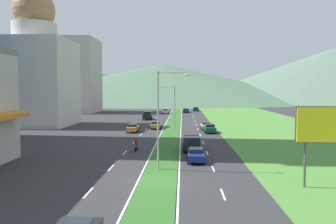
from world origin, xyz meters
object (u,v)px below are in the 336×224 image
(car_1, at_px, (166,111))
(car_8, at_px, (186,111))
(car_0, at_px, (156,125))
(car_3, at_px, (206,126))
(street_lamp_near, at_px, (162,113))
(billboard_roadside, at_px, (328,128))
(street_lamp_mid, at_px, (173,105))
(car_5, at_px, (196,154))
(pickup_truck_0, at_px, (148,116))
(pickup_truck_1, at_px, (192,143))
(car_2, at_px, (196,109))
(car_6, at_px, (210,128))
(motorcycle_rider, at_px, (136,145))
(car_4, at_px, (133,128))

(car_1, bearing_deg, car_8, -55.26)
(car_0, distance_m, car_3, 9.89)
(street_lamp_near, distance_m, billboard_roadside, 14.61)
(street_lamp_mid, height_order, car_5, street_lamp_mid)
(car_8, height_order, pickup_truck_0, pickup_truck_0)
(car_0, bearing_deg, car_5, -167.62)
(car_0, height_order, car_1, car_1)
(street_lamp_near, height_order, pickup_truck_0, street_lamp_near)
(car_8, bearing_deg, pickup_truck_0, -21.65)
(pickup_truck_1, bearing_deg, pickup_truck_0, -167.15)
(car_2, xyz_separation_m, car_6, (0.15, -61.53, 0.07))
(pickup_truck_0, bearing_deg, car_0, -169.57)
(car_1, bearing_deg, pickup_truck_1, -174.30)
(pickup_truck_0, xyz_separation_m, pickup_truck_1, (10.24, -44.89, 0.00))
(car_3, relative_size, motorcycle_rider, 2.16)
(billboard_roadside, bearing_deg, car_3, 99.72)
(street_lamp_mid, relative_size, car_1, 1.91)
(car_1, xyz_separation_m, pickup_truck_1, (6.59, -66.02, 0.22))
(street_lamp_mid, distance_m, pickup_truck_1, 21.45)
(billboard_roadside, bearing_deg, car_4, 120.57)
(car_2, xyz_separation_m, motorcycle_rider, (-10.69, -80.18, 0.01))
(street_lamp_mid, bearing_deg, car_5, -83.01)
(car_0, bearing_deg, billboard_roadside, -157.53)
(street_lamp_near, distance_m, car_6, 29.94)
(car_1, distance_m, car_3, 43.59)
(car_0, relative_size, car_1, 1.02)
(car_3, bearing_deg, billboard_roadside, 9.72)
(pickup_truck_0, bearing_deg, street_lamp_near, -172.78)
(car_4, bearing_deg, motorcycle_rider, -170.53)
(street_lamp_near, relative_size, car_0, 2.14)
(car_0, bearing_deg, motorcycle_rider, 178.46)
(car_0, distance_m, car_5, 31.24)
(car_2, xyz_separation_m, car_4, (-13.87, -61.17, 0.05))
(car_4, relative_size, motorcycle_rider, 2.14)
(car_1, bearing_deg, car_2, -36.52)
(car_2, relative_size, pickup_truck_0, 0.84)
(car_3, bearing_deg, street_lamp_near, -11.07)
(car_6, bearing_deg, car_3, -176.66)
(street_lamp_near, xyz_separation_m, car_0, (-3.21, 34.69, -4.78))
(car_4, bearing_deg, car_1, -4.44)
(street_lamp_mid, height_order, car_2, street_lamp_mid)
(car_3, distance_m, car_8, 47.08)
(street_lamp_near, height_order, car_5, street_lamp_near)
(street_lamp_mid, height_order, car_0, street_lamp_mid)
(billboard_roadside, distance_m, car_1, 83.92)
(car_0, xyz_separation_m, car_3, (9.87, -0.61, -0.02))
(car_1, distance_m, car_4, 47.55)
(street_lamp_mid, relative_size, car_6, 2.02)
(pickup_truck_1, bearing_deg, car_8, -179.95)
(car_3, bearing_deg, street_lamp_mid, -67.17)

